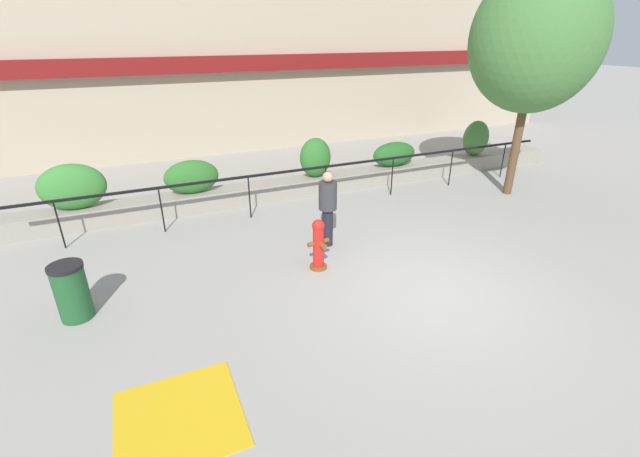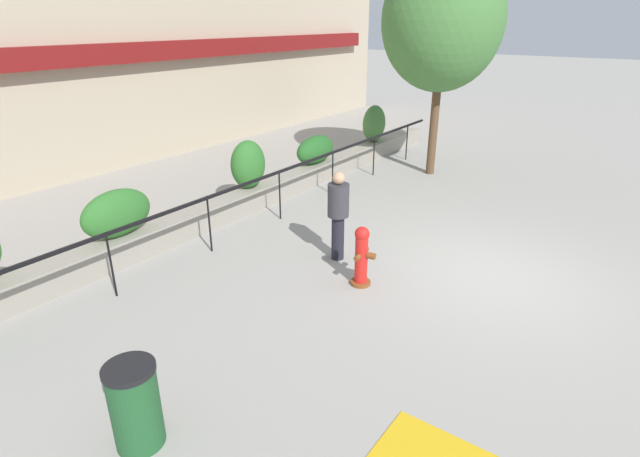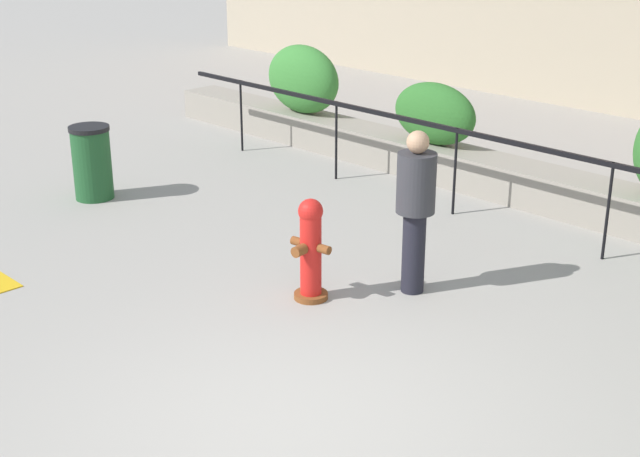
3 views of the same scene
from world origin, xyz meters
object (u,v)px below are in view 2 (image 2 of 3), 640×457
Objects in this scene: hedge_bush_2 at (248,164)px; fire_hydrant at (362,256)px; hedge_bush_4 at (374,124)px; trash_bin at (135,406)px; hedge_bush_3 at (315,150)px; hedge_bush_1 at (117,213)px; pedestrian at (338,211)px; street_tree at (443,20)px.

fire_hydrant is at bearing -112.44° from hedge_bush_2.
trash_bin is (-12.17, -4.09, -0.58)m from hedge_bush_4.
hedge_bush_4 is at bearing 28.55° from fire_hydrant.
hedge_bush_3 is 6.15m from fire_hydrant.
hedge_bush_1 is 4.11m from pedestrian.
trash_bin is at bearing -171.54° from street_tree.
street_tree is 6.04× the size of trash_bin.
hedge_bush_3 is at bearing 24.73° from trash_bin.
hedge_bush_4 is 0.19× the size of street_tree.
fire_hydrant reaches higher than trash_bin.
street_tree is 3.53× the size of pedestrian.
hedge_bush_3 is 1.48× the size of trash_bin.
trash_bin is (-5.03, -0.77, -0.48)m from pedestrian.
street_tree is (2.53, -2.39, 3.34)m from hedge_bush_3.
hedge_bush_4 is at bearing 0.00° from hedge_bush_2.
hedge_bush_3 is at bearing 0.00° from hedge_bush_2.
fire_hydrant is at bearing -136.64° from hedge_bush_3.
hedge_bush_1 is 1.40× the size of trash_bin.
hedge_bush_1 reaches higher than hedge_bush_3.
hedge_bush_4 is 1.10× the size of fire_hydrant.
hedge_bush_4 is 7.88m from pedestrian.
hedge_bush_2 is at bearing 180.00° from hedge_bush_4.
pedestrian is at bearing -155.03° from hedge_bush_4.
hedge_bush_2 is 1.07× the size of fire_hydrant.
fire_hydrant is 8.11m from street_tree.
hedge_bush_4 is at bearing 0.00° from hedge_bush_3.
hedge_bush_3 is 5.09m from pedestrian.
hedge_bush_1 is at bearing 113.22° from fire_hydrant.
hedge_bush_3 is 9.79m from trash_bin.
hedge_bush_4 reaches higher than hedge_bush_3.
hedge_bush_2 is 0.19× the size of street_tree.
street_tree reaches higher than fire_hydrant.
hedge_bush_1 is 4.61m from fire_hydrant.
street_tree is at bearing -107.59° from hedge_bush_4.
hedge_bush_4 is 12.85m from trash_bin.
pedestrian is at bearing -108.77° from hedge_bush_2.
hedge_bush_1 reaches higher than trash_bin.
hedge_bush_4 is 4.02m from street_tree.
street_tree is at bearing -24.50° from hedge_bush_2.
street_tree is at bearing -15.21° from hedge_bush_1.
trash_bin is (-11.41, -1.70, -3.72)m from street_tree.
hedge_bush_2 is at bearing 0.00° from hedge_bush_1.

